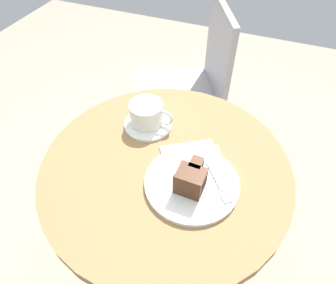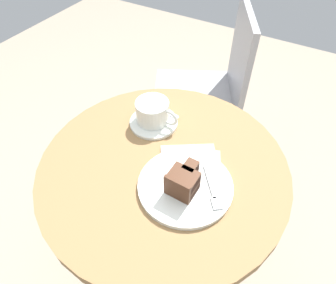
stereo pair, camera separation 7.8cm
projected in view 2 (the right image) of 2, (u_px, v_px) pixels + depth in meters
The scene contains 10 objects.
ground_plane at pixel (165, 266), 1.29m from camera, with size 4.40×4.40×0.01m, color gray.
cafe_table at pixel (164, 191), 0.87m from camera, with size 0.66×0.66×0.69m.
saucer at pixel (154, 122), 0.89m from camera, with size 0.14×0.14×0.01m.
coffee_cup at pixel (153, 111), 0.86m from camera, with size 0.13×0.10×0.07m.
teaspoon at pixel (166, 114), 0.90m from camera, with size 0.11×0.03×0.00m.
cake_plate at pixel (185, 185), 0.73m from camera, with size 0.23×0.23×0.01m.
cake_slice at pixel (183, 181), 0.69m from camera, with size 0.07×0.09×0.06m.
fork at pixel (213, 191), 0.71m from camera, with size 0.09×0.11×0.00m.
napkin at pixel (190, 169), 0.77m from camera, with size 0.22×0.23×0.00m.
cafe_chair at pixel (214, 84), 1.35m from camera, with size 0.51×0.51×0.84m.
Camera 2 is at (0.26, -0.42, 1.31)m, focal length 32.00 mm.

